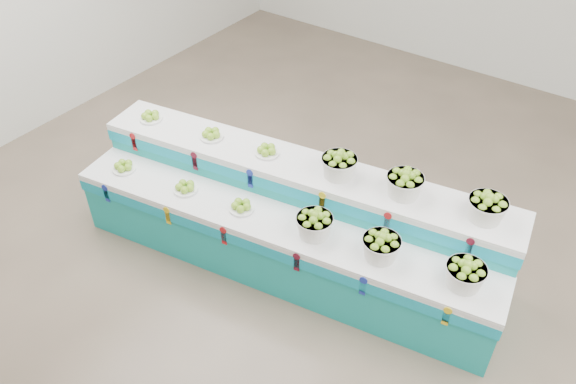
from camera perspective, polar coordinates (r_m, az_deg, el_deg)
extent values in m
plane|color=brown|center=(5.62, 6.88, -10.30)|extent=(10.00, 10.00, 0.00)
cylinder|color=white|center=(6.05, -15.99, 2.50)|extent=(0.27, 0.27, 0.10)
cylinder|color=white|center=(5.64, -10.17, 0.53)|extent=(0.27, 0.27, 0.10)
cylinder|color=white|center=(5.36, -4.65, -1.34)|extent=(0.27, 0.27, 0.10)
cylinder|color=white|center=(6.20, -13.48, 7.36)|extent=(0.27, 0.27, 0.10)
cylinder|color=white|center=(5.80, -7.61, 5.76)|extent=(0.27, 0.27, 0.10)
cylinder|color=white|center=(5.52, -2.11, 4.20)|extent=(0.27, 0.27, 0.10)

